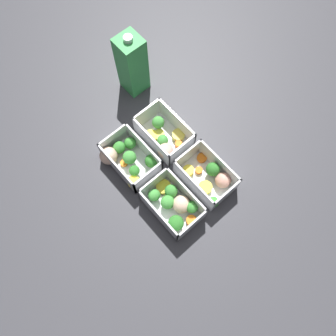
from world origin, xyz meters
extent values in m
plane|color=#38383D|center=(0.00, 0.00, 0.00)|extent=(4.00, 4.00, 0.00)
cube|color=white|center=(-0.08, -0.06, 0.00)|extent=(0.15, 0.10, 0.00)
cube|color=white|center=(-0.08, -0.11, 0.03)|extent=(0.15, 0.01, 0.07)
cube|color=white|center=(-0.08, -0.01, 0.03)|extent=(0.15, 0.01, 0.07)
cube|color=white|center=(-0.16, -0.06, 0.03)|extent=(0.01, 0.10, 0.07)
cube|color=white|center=(-0.01, -0.06, 0.03)|extent=(0.01, 0.10, 0.07)
cylinder|color=#49883F|center=(-0.13, -0.06, 0.01)|extent=(0.01, 0.01, 0.01)
sphere|color=#388433|center=(-0.13, -0.06, 0.03)|extent=(0.03, 0.03, 0.03)
cylinder|color=orange|center=(-0.10, -0.08, 0.01)|extent=(0.02, 0.02, 0.01)
cylinder|color=#407A37|center=(-0.05, -0.07, 0.01)|extent=(0.01, 0.01, 0.01)
sphere|color=#2D7228|center=(-0.05, -0.07, 0.03)|extent=(0.03, 0.03, 0.03)
cylinder|color=#519448|center=(-0.09, -0.06, 0.01)|extent=(0.01, 0.01, 0.01)
sphere|color=#42933D|center=(-0.09, -0.06, 0.03)|extent=(0.04, 0.04, 0.04)
cylinder|color=#49883F|center=(-0.12, -0.03, 0.01)|extent=(0.01, 0.01, 0.01)
sphere|color=#388433|center=(-0.12, -0.03, 0.03)|extent=(0.03, 0.03, 0.03)
sphere|color=beige|center=(-0.13, -0.10, 0.03)|extent=(0.07, 0.07, 0.05)
cylinder|color=#407A37|center=(-0.04, -0.02, 0.01)|extent=(0.01, 0.01, 0.01)
sphere|color=#2D7228|center=(-0.04, -0.02, 0.03)|extent=(0.04, 0.04, 0.04)
cylinder|color=yellow|center=(-0.03, -0.09, 0.01)|extent=(0.04, 0.04, 0.02)
cube|color=white|center=(0.08, -0.06, 0.00)|extent=(0.15, 0.10, 0.00)
cube|color=white|center=(0.08, -0.11, 0.03)|extent=(0.15, 0.01, 0.07)
cube|color=white|center=(0.08, -0.01, 0.03)|extent=(0.15, 0.01, 0.07)
cube|color=white|center=(0.01, -0.06, 0.03)|extent=(0.01, 0.10, 0.07)
cube|color=white|center=(0.16, -0.06, 0.03)|extent=(0.01, 0.10, 0.07)
cylinder|color=yellow|center=(0.03, -0.04, 0.01)|extent=(0.05, 0.05, 0.01)
cylinder|color=#407A37|center=(0.13, -0.08, 0.01)|extent=(0.01, 0.01, 0.01)
sphere|color=#2D7228|center=(0.13, -0.08, 0.03)|extent=(0.04, 0.04, 0.04)
sphere|color=beige|center=(0.10, -0.04, 0.03)|extent=(0.06, 0.06, 0.05)
cylinder|color=#49883F|center=(0.12, -0.03, 0.01)|extent=(0.01, 0.01, 0.02)
sphere|color=#388433|center=(0.12, -0.03, 0.03)|extent=(0.03, 0.03, 0.03)
cylinder|color=#519448|center=(0.03, -0.08, 0.01)|extent=(0.01, 0.01, 0.01)
sphere|color=#42933D|center=(0.03, -0.08, 0.03)|extent=(0.03, 0.03, 0.03)
cylinder|color=#49883F|center=(0.06, -0.04, 0.01)|extent=(0.01, 0.01, 0.01)
sphere|color=#388433|center=(0.06, -0.04, 0.03)|extent=(0.03, 0.03, 0.03)
cylinder|color=#519448|center=(0.07, -0.06, 0.01)|extent=(0.01, 0.01, 0.01)
sphere|color=#42933D|center=(0.07, -0.06, 0.03)|extent=(0.04, 0.04, 0.04)
cylinder|color=orange|center=(0.14, -0.05, 0.01)|extent=(0.03, 0.03, 0.01)
cube|color=white|center=(-0.08, 0.06, 0.00)|extent=(0.15, 0.10, 0.00)
cube|color=white|center=(-0.08, 0.01, 0.03)|extent=(0.15, 0.01, 0.07)
cube|color=white|center=(-0.08, 0.11, 0.03)|extent=(0.15, 0.01, 0.07)
cube|color=white|center=(-0.16, 0.06, 0.03)|extent=(0.01, 0.10, 0.07)
cube|color=white|center=(-0.01, 0.06, 0.03)|extent=(0.01, 0.10, 0.07)
cylinder|color=#DBC647|center=(-0.09, 0.05, 0.01)|extent=(0.04, 0.04, 0.01)
cylinder|color=#DBC647|center=(-0.06, 0.09, 0.01)|extent=(0.05, 0.05, 0.02)
cylinder|color=yellow|center=(-0.11, 0.03, 0.01)|extent=(0.04, 0.04, 0.01)
cylinder|color=#519448|center=(-0.12, 0.07, 0.01)|extent=(0.01, 0.01, 0.02)
sphere|color=#42933D|center=(-0.12, 0.07, 0.03)|extent=(0.03, 0.03, 0.03)
cylinder|color=orange|center=(-0.04, 0.07, 0.01)|extent=(0.02, 0.02, 0.02)
cylinder|color=#519448|center=(-0.07, 0.04, 0.01)|extent=(0.01, 0.01, 0.02)
sphere|color=#42933D|center=(-0.07, 0.04, 0.03)|extent=(0.03, 0.03, 0.03)
sphere|color=#D19E8C|center=(-0.04, 0.03, 0.03)|extent=(0.06, 0.06, 0.04)
cube|color=white|center=(0.08, 0.06, 0.00)|extent=(0.15, 0.10, 0.00)
cube|color=white|center=(0.08, 0.01, 0.03)|extent=(0.15, 0.01, 0.07)
cube|color=white|center=(0.08, 0.11, 0.03)|extent=(0.15, 0.01, 0.07)
cube|color=white|center=(0.01, 0.06, 0.03)|extent=(0.01, 0.10, 0.07)
cube|color=white|center=(0.16, 0.06, 0.03)|extent=(0.01, 0.10, 0.07)
cylinder|color=#49883F|center=(0.15, 0.03, 0.01)|extent=(0.01, 0.01, 0.01)
sphere|color=#388433|center=(0.15, 0.03, 0.03)|extent=(0.03, 0.03, 0.03)
cylinder|color=yellow|center=(0.10, 0.04, 0.01)|extent=(0.04, 0.04, 0.02)
cylinder|color=orange|center=(0.06, 0.06, 0.01)|extent=(0.03, 0.03, 0.01)
cylinder|color=orange|center=(0.03, 0.09, 0.01)|extent=(0.04, 0.04, 0.01)
cylinder|color=#407A37|center=(0.08, 0.08, 0.01)|extent=(0.01, 0.01, 0.02)
sphere|color=#2D7228|center=(0.08, 0.08, 0.04)|extent=(0.04, 0.04, 0.04)
cylinder|color=yellow|center=(0.04, 0.04, 0.01)|extent=(0.04, 0.04, 0.02)
sphere|color=tan|center=(0.12, 0.09, 0.03)|extent=(0.06, 0.06, 0.04)
cube|color=green|center=(-0.28, 0.11, 0.10)|extent=(0.07, 0.07, 0.19)
cylinder|color=white|center=(-0.28, 0.11, 0.20)|extent=(0.02, 0.02, 0.01)
camera|label=1|loc=(0.23, -0.20, 0.84)|focal=35.00mm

